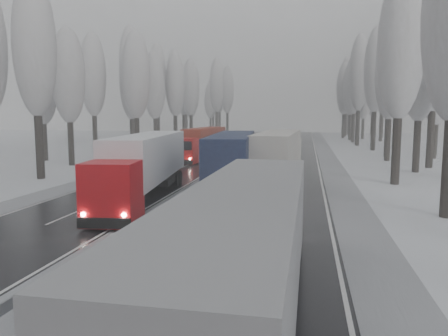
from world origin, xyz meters
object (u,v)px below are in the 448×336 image
(box_truck_distant, at_px, (288,135))
(truck_red_white, at_px, (145,162))
(truck_cream_box, at_px, (280,153))
(truck_red_red, at_px, (203,141))
(truck_blue_box, at_px, (234,157))
(truck_grey_tarp, at_px, (251,244))

(box_truck_distant, height_order, truck_red_white, truck_red_white)
(truck_cream_box, xyz_separation_m, truck_red_red, (-10.71, 18.29, -0.21))
(truck_blue_box, distance_m, truck_cream_box, 4.73)
(truck_grey_tarp, height_order, box_truck_distant, truck_grey_tarp)
(truck_cream_box, distance_m, truck_red_white, 11.57)
(truck_grey_tarp, height_order, truck_blue_box, truck_blue_box)
(truck_red_white, bearing_deg, truck_cream_box, 38.07)
(truck_cream_box, distance_m, box_truck_distant, 53.15)
(truck_grey_tarp, relative_size, truck_blue_box, 0.93)
(truck_red_red, bearing_deg, truck_cream_box, -56.88)
(truck_cream_box, relative_size, truck_red_red, 1.09)
(box_truck_distant, distance_m, truck_red_red, 35.97)
(box_truck_distant, bearing_deg, truck_blue_box, -94.80)
(truck_blue_box, distance_m, truck_red_white, 6.85)
(box_truck_distant, height_order, truck_red_red, truck_red_red)
(truck_grey_tarp, bearing_deg, truck_red_red, 105.48)
(truck_grey_tarp, height_order, truck_cream_box, truck_cream_box)
(truck_blue_box, xyz_separation_m, truck_red_white, (-5.03, -4.65, 0.02))
(truck_red_white, bearing_deg, truck_blue_box, 35.68)
(truck_cream_box, height_order, box_truck_distant, truck_cream_box)
(truck_cream_box, distance_m, truck_red_red, 21.20)
(truck_red_white, bearing_deg, truck_grey_tarp, -67.70)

